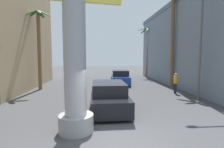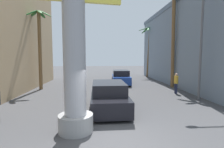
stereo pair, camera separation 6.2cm
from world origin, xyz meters
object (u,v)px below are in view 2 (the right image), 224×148
at_px(car_far, 121,78).
at_px(car_lead, 109,96).
at_px(palm_tree_mid_right, 173,30).
at_px(palm_tree_mid_left, 40,41).
at_px(palm_tree_far_right, 149,43).
at_px(street_lamp, 196,33).
at_px(pedestrian_mid_right, 176,82).
at_px(neon_sign_pole, 74,7).

bearing_deg(car_far, car_lead, -101.31).
height_order(palm_tree_mid_right, palm_tree_mid_left, palm_tree_mid_right).
bearing_deg(palm_tree_far_right, palm_tree_mid_right, -92.32).
bearing_deg(palm_tree_far_right, car_far, -125.82).
distance_m(street_lamp, palm_tree_far_right, 14.86).
distance_m(palm_tree_mid_right, palm_tree_mid_left, 12.69).
height_order(car_far, palm_tree_far_right, palm_tree_far_right).
distance_m(car_lead, car_far, 9.55).
height_order(car_lead, car_far, same).
height_order(car_lead, palm_tree_far_right, palm_tree_far_right).
relative_size(car_lead, pedestrian_mid_right, 2.87).
distance_m(neon_sign_pole, car_far, 13.43).
xyz_separation_m(car_lead, palm_tree_mid_right, (6.69, 6.97, 4.92)).
distance_m(palm_tree_mid_right, palm_tree_far_right, 9.63).
bearing_deg(palm_tree_mid_right, pedestrian_mid_right, -107.08).
bearing_deg(car_lead, car_far, 78.69).
distance_m(car_lead, palm_tree_far_right, 18.57).
bearing_deg(car_far, pedestrian_mid_right, -54.44).
bearing_deg(car_far, palm_tree_mid_right, -26.49).
height_order(neon_sign_pole, palm_tree_mid_left, neon_sign_pole).
bearing_deg(palm_tree_mid_right, palm_tree_mid_left, -178.93).
bearing_deg(palm_tree_mid_left, street_lamp, -22.54).
xyz_separation_m(neon_sign_pole, palm_tree_mid_left, (-4.47, 9.70, -0.36)).
distance_m(street_lamp, palm_tree_mid_left, 12.96).
bearing_deg(palm_tree_mid_right, neon_sign_pole, -129.41).
xyz_separation_m(neon_sign_pole, palm_tree_mid_right, (8.16, 9.94, 0.80)).
distance_m(car_lead, palm_tree_mid_left, 9.73).
relative_size(car_far, palm_tree_mid_right, 0.47).
bearing_deg(palm_tree_mid_left, neon_sign_pole, -65.28).
height_order(street_lamp, palm_tree_mid_left, street_lamp).
relative_size(car_lead, palm_tree_mid_left, 0.67).
relative_size(street_lamp, palm_tree_far_right, 1.00).
bearing_deg(pedestrian_mid_right, palm_tree_mid_left, 166.55).
relative_size(neon_sign_pole, palm_tree_mid_left, 1.48).
relative_size(car_far, pedestrian_mid_right, 2.68).
relative_size(neon_sign_pole, street_lamp, 1.40).
xyz_separation_m(car_far, pedestrian_mid_right, (3.88, -5.43, 0.24)).
bearing_deg(car_far, palm_tree_mid_left, -161.36).
bearing_deg(neon_sign_pole, palm_tree_mid_left, 114.72).
distance_m(palm_tree_mid_left, pedestrian_mid_right, 12.53).
height_order(palm_tree_far_right, pedestrian_mid_right, palm_tree_far_right).
xyz_separation_m(palm_tree_mid_right, palm_tree_mid_left, (-12.63, -0.24, -1.16)).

